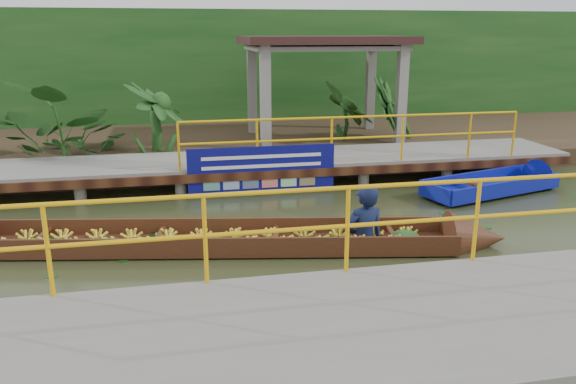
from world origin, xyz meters
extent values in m
plane|color=#2E361B|center=(0.00, 0.00, 0.00)|extent=(80.00, 80.00, 0.00)
cube|color=#37291B|center=(0.00, 7.50, 0.23)|extent=(30.00, 8.00, 0.45)
cube|color=slate|center=(0.00, 3.50, 0.50)|extent=(16.00, 2.00, 0.15)
cube|color=black|center=(0.00, 2.50, 0.42)|extent=(16.00, 0.12, 0.18)
cylinder|color=#FBB60D|center=(2.75, 2.55, 1.57)|extent=(7.50, 0.05, 0.05)
cylinder|color=#FBB60D|center=(2.75, 2.55, 1.12)|extent=(7.50, 0.05, 0.05)
cylinder|color=#FBB60D|center=(2.75, 2.55, 1.07)|extent=(0.05, 0.05, 1.00)
cylinder|color=slate|center=(-4.00, 2.70, 0.22)|extent=(0.24, 0.24, 0.55)
cylinder|color=slate|center=(-4.00, 4.30, 0.22)|extent=(0.24, 0.24, 0.55)
cylinder|color=slate|center=(-2.00, 2.70, 0.22)|extent=(0.24, 0.24, 0.55)
cylinder|color=slate|center=(-2.00, 4.30, 0.22)|extent=(0.24, 0.24, 0.55)
cylinder|color=slate|center=(0.00, 2.70, 0.22)|extent=(0.24, 0.24, 0.55)
cylinder|color=slate|center=(0.00, 4.30, 0.22)|extent=(0.24, 0.24, 0.55)
cylinder|color=slate|center=(2.00, 2.70, 0.22)|extent=(0.24, 0.24, 0.55)
cylinder|color=slate|center=(2.00, 4.30, 0.22)|extent=(0.24, 0.24, 0.55)
cylinder|color=slate|center=(4.00, 2.70, 0.22)|extent=(0.24, 0.24, 0.55)
cylinder|color=slate|center=(4.00, 4.30, 0.22)|extent=(0.24, 0.24, 0.55)
cylinder|color=slate|center=(6.00, 2.70, 0.22)|extent=(0.24, 0.24, 0.55)
cylinder|color=slate|center=(6.00, 4.30, 0.22)|extent=(0.24, 0.24, 0.55)
cylinder|color=slate|center=(0.00, 2.70, 0.22)|extent=(0.24, 0.24, 0.55)
cube|color=slate|center=(1.00, -4.20, 0.30)|extent=(18.00, 2.40, 0.70)
cylinder|color=#FBB60D|center=(1.00, -3.05, 1.65)|extent=(10.00, 0.05, 0.05)
cylinder|color=#FBB60D|center=(1.00, -3.05, 1.20)|extent=(10.00, 0.05, 0.05)
cylinder|color=#FBB60D|center=(1.00, -3.05, 1.15)|extent=(0.05, 0.05, 1.00)
cube|color=slate|center=(1.20, 5.10, 1.60)|extent=(0.25, 0.25, 2.80)
cube|color=slate|center=(4.80, 5.10, 1.60)|extent=(0.25, 0.25, 2.80)
cube|color=slate|center=(1.20, 7.50, 1.60)|extent=(0.25, 0.25, 2.80)
cube|color=slate|center=(4.80, 7.50, 1.60)|extent=(0.25, 0.25, 2.80)
cube|color=slate|center=(3.00, 6.30, 2.90)|extent=(4.00, 2.60, 0.12)
cube|color=#321B19|center=(3.00, 6.30, 3.10)|extent=(4.40, 3.00, 0.20)
cube|color=#154316|center=(0.00, 10.00, 2.00)|extent=(30.00, 0.80, 4.00)
cube|color=#3D1C10|center=(-0.49, -0.40, 0.06)|extent=(7.50, 2.24, 0.06)
cube|color=#3D1C10|center=(-0.41, 0.06, 0.19)|extent=(7.34, 1.38, 0.32)
cube|color=#3D1C10|center=(-0.57, -0.86, 0.19)|extent=(7.34, 1.38, 0.32)
cone|color=#3D1C10|center=(3.59, -1.14, 0.13)|extent=(1.08, 1.05, 0.89)
ellipsoid|color=#154316|center=(2.44, -0.93, 0.15)|extent=(0.59, 0.50, 0.24)
imported|color=#10193C|center=(1.80, -0.82, 1.04)|extent=(0.76, 0.56, 1.91)
cube|color=#0D1691|center=(5.44, 1.57, 0.10)|extent=(3.20, 1.73, 0.10)
cube|color=#0D1691|center=(5.31, 2.01, 0.23)|extent=(2.97, 0.91, 0.31)
cube|color=#0D1691|center=(5.56, 1.13, 0.23)|extent=(2.97, 0.91, 0.31)
cube|color=#0D1691|center=(3.96, 1.15, 0.23)|extent=(0.31, 0.90, 0.31)
cone|color=#0D1691|center=(7.11, 2.05, 0.16)|extent=(0.83, 1.00, 0.86)
cube|color=black|center=(4.94, 1.43, 0.27)|extent=(0.35, 0.91, 0.05)
cube|color=navy|center=(0.69, 2.48, 0.55)|extent=(3.10, 0.03, 0.97)
cube|color=white|center=(0.69, 2.46, 0.82)|extent=(2.52, 0.01, 0.07)
cube|color=white|center=(0.69, 2.46, 0.62)|extent=(2.52, 0.01, 0.07)
imported|color=#154316|center=(-3.50, 5.30, 1.25)|extent=(1.27, 1.27, 1.59)
imported|color=#154316|center=(-1.50, 5.30, 1.25)|extent=(1.27, 1.27, 1.59)
imported|color=#154316|center=(3.50, 5.30, 1.25)|extent=(1.27, 1.27, 1.59)
imported|color=#154316|center=(5.00, 5.30, 1.25)|extent=(1.27, 1.27, 1.59)
camera|label=1|loc=(-1.06, -8.79, 3.32)|focal=35.00mm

